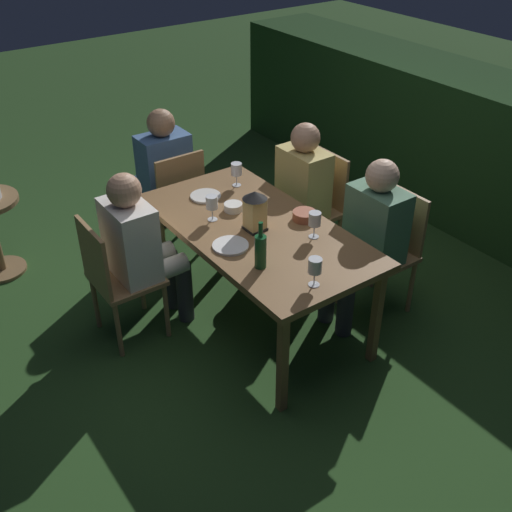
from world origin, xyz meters
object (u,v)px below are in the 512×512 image
person_in_green (368,235)px  chair_head_near (175,197)px  wine_glass_d (315,267)px  chair_side_right_a (316,203)px  plate_b (206,196)px  person_in_mustard (296,192)px  lantern_centerpiece (255,209)px  chair_side_right_b (387,246)px  wine_glass_c (315,220)px  dining_table (256,235)px  person_in_cream (141,245)px  chair_side_left_a (115,275)px  green_bottle_on_table (261,250)px  wine_glass_b (212,203)px  wine_glass_a (236,170)px  person_in_blue (161,170)px  plate_a (230,246)px  bowl_olives (304,215)px  bowl_bread (233,207)px

person_in_green → chair_head_near: bearing=-156.6°
wine_glass_d → chair_side_right_a: bearing=138.9°
chair_head_near → plate_b: size_ratio=4.15×
person_in_mustard → wine_glass_d: size_ratio=6.80×
lantern_centerpiece → chair_side_right_b: bearing=67.5°
chair_side_right_a → wine_glass_c: 0.98m
dining_table → person_in_cream: person_in_cream is taller
chair_side_right_b → chair_side_left_a: bearing=-114.4°
chair_head_near → green_bottle_on_table: size_ratio=3.00×
lantern_centerpiece → wine_glass_b: size_ratio=1.57×
chair_side_right_a → lantern_centerpiece: size_ratio=3.28×
green_bottle_on_table → dining_table: bearing=147.8°
person_in_cream → wine_glass_c: (0.68, 0.84, 0.22)m
chair_head_near → wine_glass_a: 0.68m
wine_glass_b → person_in_blue: bearing=170.4°
person_in_green → person_in_mustard: same height
chair_side_right_b → plate_a: (-0.27, -1.08, 0.26)m
chair_side_left_a → person_in_cream: bearing=90.0°
wine_glass_c → plate_b: 0.88m
green_bottle_on_table → wine_glass_b: (-0.61, 0.06, 0.01)m
wine_glass_a → plate_b: size_ratio=0.81×
chair_side_left_a → chair_side_right_b: same height
plate_b → bowl_olives: (0.63, 0.36, 0.02)m
person_in_green → green_bottle_on_table: (0.01, -0.87, 0.21)m
chair_side_right_a → wine_glass_c: (0.68, -0.61, 0.37)m
person_in_cream → chair_side_left_a: bearing=-90.0°
dining_table → person_in_cream: bearing=-120.7°
person_in_cream → chair_side_right_b: bearing=62.8°
green_bottle_on_table → wine_glass_a: bearing=153.5°
person_in_green → wine_glass_b: person_in_green is taller
person_in_green → chair_head_near: person_in_green is taller
chair_side_left_a → bowl_bread: bearing=82.0°
lantern_centerpiece → bowl_bread: (-0.28, 0.02, -0.12)m
wine_glass_d → wine_glass_b: bearing=-175.6°
green_bottle_on_table → bowl_olives: 0.62m
person_in_cream → lantern_centerpiece: person_in_cream is taller
wine_glass_b → wine_glass_c: bearing=36.0°
chair_head_near → wine_glass_a: (0.53, 0.22, 0.37)m
chair_side_right_b → wine_glass_b: bearing=-121.3°
chair_side_left_a → wine_glass_d: bearing=34.0°
person_in_green → chair_side_right_a: (-0.75, 0.20, -0.15)m
chair_side_right_b → plate_a: size_ratio=3.97×
chair_side_right_b → lantern_centerpiece: lantern_centerpiece is taller
lantern_centerpiece → bowl_bread: lantern_centerpiece is taller
person_in_green → plate_a: (-0.27, -0.89, 0.11)m
dining_table → wine_glass_d: (0.69, -0.11, 0.18)m
wine_glass_a → wine_glass_b: 0.51m
person_in_mustard → chair_side_right_a: bearing=90.0°
wine_glass_d → wine_glass_a: bearing=165.2°
plate_a → plate_b: same height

